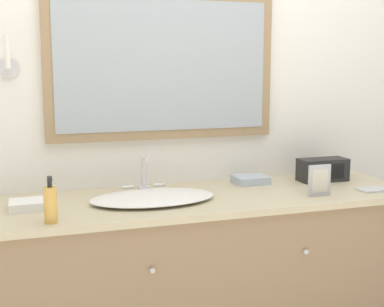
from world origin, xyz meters
The scene contains 9 objects.
wall_back centered at (0.00, 0.66, 1.28)m, with size 8.00×0.18×2.55m.
vanity_counter centered at (0.00, 0.32, 0.43)m, with size 1.97×0.62×0.85m.
sink_basin centered at (-0.27, 0.30, 0.87)m, with size 0.56×0.38×0.18m.
soap_bottle centered at (-0.72, 0.09, 0.93)m, with size 0.05×0.05×0.18m.
appliance_box centered at (0.67, 0.44, 0.91)m, with size 0.25×0.11×0.12m.
picture_frame centered at (0.47, 0.15, 0.93)m, with size 0.11×0.01×0.15m.
hand_towel_near_sink centered at (0.29, 0.49, 0.87)m, with size 0.17×0.14×0.04m.
hand_towel_far_corner centered at (-0.79, 0.33, 0.87)m, with size 0.17×0.14×0.04m.
metal_tray centered at (0.78, 0.17, 0.86)m, with size 0.14×0.09×0.01m.
Camera 1 is at (-0.82, -1.94, 1.44)m, focal length 50.00 mm.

